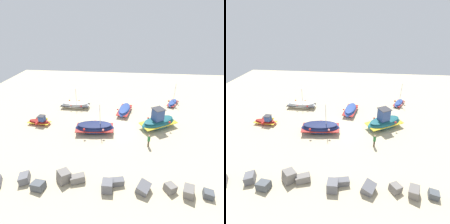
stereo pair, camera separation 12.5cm
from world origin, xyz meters
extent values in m
plane|color=beige|center=(0.00, 0.00, 0.00)|extent=(54.66, 54.66, 0.00)
ellipsoid|color=#1E6670|center=(-6.23, -0.85, 0.66)|extent=(5.54, 4.44, 1.36)
cube|color=gold|center=(-6.23, -0.85, 0.72)|extent=(5.39, 4.38, 0.16)
ellipsoid|color=#1A565F|center=(-6.23, -0.85, 1.21)|extent=(4.86, 3.89, 0.25)
cube|color=#2D4784|center=(-6.01, -0.72, 2.11)|extent=(1.71, 1.71, 1.59)
cube|color=#333338|center=(-6.01, -0.72, 2.93)|extent=(1.98, 1.98, 0.06)
sphere|color=red|center=(-7.60, -0.32, 1.24)|extent=(0.27, 0.27, 0.27)
sphere|color=red|center=(-4.87, -1.39, 1.08)|extent=(0.27, 0.27, 0.27)
ellipsoid|color=#2D4C9E|center=(-9.61, -8.31, 0.32)|extent=(2.47, 3.40, 0.64)
cube|color=maroon|center=(-9.61, -8.31, 0.35)|extent=(2.45, 3.31, 0.06)
ellipsoid|color=navy|center=(-9.61, -8.31, 0.58)|extent=(2.17, 2.99, 0.11)
cylinder|color=#B7B7BC|center=(-9.75, -8.59, 2.21)|extent=(0.08, 0.08, 3.16)
sphere|color=#EA7F75|center=(-10.57, -8.67, 0.54)|extent=(0.34, 0.34, 0.34)
sphere|color=orange|center=(-8.99, -8.63, 0.57)|extent=(0.34, 0.34, 0.34)
sphere|color=#EA7F75|center=(-9.88, -7.32, 0.49)|extent=(0.34, 0.34, 0.34)
ellipsoid|color=maroon|center=(10.50, 0.01, 0.31)|extent=(3.35, 1.49, 0.68)
cube|color=gold|center=(10.50, 0.01, 0.34)|extent=(3.22, 1.49, 0.12)
ellipsoid|color=maroon|center=(10.50, 0.01, 0.57)|extent=(2.95, 1.29, 0.15)
cube|color=#2D4784|center=(9.98, 0.06, 1.00)|extent=(0.87, 0.80, 0.76)
cube|color=#333338|center=(9.98, 0.06, 1.40)|extent=(1.01, 0.93, 0.06)
sphere|color=#EA7F75|center=(11.19, -0.77, 0.51)|extent=(0.35, 0.35, 0.35)
sphere|color=red|center=(10.58, 0.71, 0.54)|extent=(0.35, 0.35, 0.35)
sphere|color=yellow|center=(9.68, -0.61, 0.53)|extent=(0.35, 0.35, 0.35)
ellipsoid|color=navy|center=(2.26, 1.21, 0.66)|extent=(5.25, 2.56, 1.40)
cube|color=maroon|center=(2.26, 1.21, 0.72)|extent=(5.05, 2.57, 0.20)
ellipsoid|color=#151E45|center=(2.26, 1.21, 1.21)|extent=(4.62, 2.21, 0.29)
cylinder|color=#B7B7BC|center=(1.50, 1.14, 2.72)|extent=(0.08, 0.08, 2.82)
sphere|color=#EA7F75|center=(0.98, 2.24, 1.12)|extent=(0.29, 0.29, 0.29)
sphere|color=#EA7F75|center=(2.37, 0.07, 1.04)|extent=(0.29, 0.29, 0.29)
sphere|color=red|center=(3.34, 2.45, 1.21)|extent=(0.29, 0.29, 0.29)
ellipsoid|color=white|center=(6.82, -5.58, 0.48)|extent=(4.84, 1.66, 0.96)
cube|color=black|center=(6.82, -5.58, 0.52)|extent=(4.65, 1.72, 0.09)
ellipsoid|color=beige|center=(6.82, -5.58, 0.88)|extent=(4.26, 1.46, 0.16)
cylinder|color=#B7B7BC|center=(6.54, -5.58, 2.17)|extent=(0.08, 0.08, 2.43)
sphere|color=red|center=(5.56, -4.65, 0.77)|extent=(0.25, 0.25, 0.25)
sphere|color=orange|center=(6.40, -6.50, 0.86)|extent=(0.25, 0.25, 0.25)
sphere|color=#EA7F75|center=(7.25, -4.66, 0.87)|extent=(0.25, 0.25, 0.25)
sphere|color=orange|center=(8.09, -6.51, 0.88)|extent=(0.25, 0.25, 0.25)
ellipsoid|color=#2D4C9E|center=(-1.44, -4.55, 0.48)|extent=(2.44, 4.53, 0.99)
cube|color=maroon|center=(-1.44, -4.55, 0.53)|extent=(2.46, 4.37, 0.10)
ellipsoid|color=navy|center=(-1.44, -4.55, 0.89)|extent=(2.13, 3.98, 0.18)
sphere|color=red|center=(-2.48, -5.12, 0.78)|extent=(0.24, 0.24, 0.24)
sphere|color=red|center=(-0.39, -3.99, 0.86)|extent=(0.24, 0.24, 0.24)
cylinder|color=brown|center=(-4.64, 3.40, 0.40)|extent=(0.14, 0.14, 0.81)
cylinder|color=brown|center=(-4.55, 3.54, 0.40)|extent=(0.14, 0.14, 0.81)
cylinder|color=#236B33|center=(-4.60, 3.47, 1.10)|extent=(0.32, 0.32, 0.59)
sphere|color=tan|center=(-4.60, 3.47, 1.51)|extent=(0.22, 0.22, 0.22)
cube|color=#4C5156|center=(-9.21, 9.81, 0.29)|extent=(1.03, 1.01, 0.70)
cube|color=slate|center=(-7.54, 9.87, 0.47)|extent=(1.28, 1.26, 1.12)
cube|color=slate|center=(-6.05, 9.53, 0.34)|extent=(1.26, 1.29, 0.88)
cube|color=slate|center=(-3.69, 9.81, 0.40)|extent=(1.53, 1.63, 1.11)
cube|color=slate|center=(-1.31, 9.33, 0.32)|extent=(1.44, 0.94, 0.73)
cube|color=slate|center=(-0.49, 9.95, 0.45)|extent=(0.97, 1.23, 1.05)
cube|color=slate|center=(2.37, 9.31, 0.33)|extent=(1.58, 1.23, 0.86)
cube|color=slate|center=(3.68, 9.38, 0.55)|extent=(1.59, 1.62, 1.30)
cube|color=#4C5156|center=(5.68, 10.47, 0.34)|extent=(1.32, 1.18, 0.93)
cube|color=slate|center=(7.35, 9.79, 0.36)|extent=(1.33, 1.50, 0.96)
camera|label=1|loc=(-2.02, 20.89, 13.85)|focal=29.06mm
camera|label=2|loc=(-2.15, 20.88, 13.85)|focal=29.06mm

